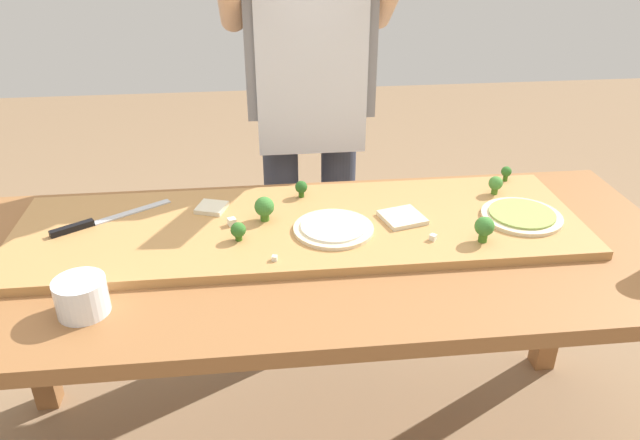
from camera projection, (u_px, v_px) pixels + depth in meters
name	position (u px, v px, depth m)	size (l,w,h in m)	color
prep_table	(314.00, 279.00, 1.55)	(1.86, 0.77, 0.75)	brown
cutting_board	(300.00, 226.00, 1.58)	(1.46, 0.46, 0.02)	#B27F47
chefs_knife	(95.00, 222.00, 1.56)	(0.28, 0.19, 0.02)	#B7BABF
pizza_whole_pesto_green	(522.00, 215.00, 1.59)	(0.21, 0.21, 0.02)	beige
pizza_whole_white_garlic	(333.00, 228.00, 1.53)	(0.20, 0.20, 0.02)	beige
pizza_slice_far_left	(402.00, 217.00, 1.58)	(0.10, 0.10, 0.01)	beige
pizza_slice_near_right	(212.00, 208.00, 1.63)	(0.07, 0.07, 0.01)	beige
broccoli_floret_front_left	(301.00, 188.00, 1.69)	(0.03, 0.03, 0.05)	#2C5915
broccoli_floret_center_right	(264.00, 207.00, 1.57)	(0.05, 0.05, 0.07)	#3F7220
broccoli_floret_front_right	(506.00, 172.00, 1.79)	(0.03, 0.03, 0.05)	#366618
broccoli_floret_back_mid	(484.00, 227.00, 1.47)	(0.05, 0.05, 0.07)	#3F7220
broccoli_floret_front_mid	(496.00, 184.00, 1.71)	(0.04, 0.04, 0.05)	#487A23
broccoli_floret_back_right	(238.00, 230.00, 1.48)	(0.04, 0.04, 0.05)	#366618
cheese_crumble_a	(275.00, 258.00, 1.41)	(0.01, 0.01, 0.01)	silver
cheese_crumble_b	(232.00, 222.00, 1.56)	(0.02, 0.02, 0.02)	silver
cheese_crumble_c	(433.00, 237.00, 1.49)	(0.02, 0.02, 0.02)	silver
flour_cup	(82.00, 298.00, 1.26)	(0.11, 0.11, 0.08)	white
cook_center	(309.00, 81.00, 1.93)	(0.54, 0.39, 1.67)	#333847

